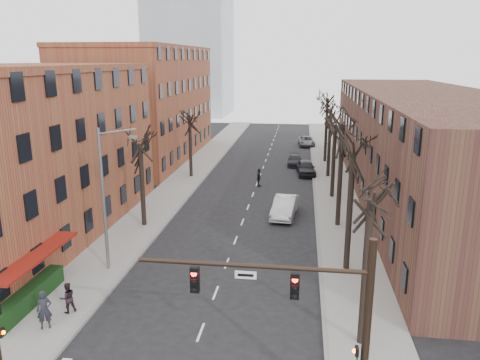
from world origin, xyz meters
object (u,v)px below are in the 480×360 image
at_px(parked_car_mid, 295,160).
at_px(pedestrian_a, 44,310).
at_px(silver_sedan, 285,207).
at_px(parked_car_near, 306,168).

relative_size(parked_car_mid, pedestrian_a, 2.20).
bearing_deg(parked_car_mid, silver_sedan, -91.50).
relative_size(silver_sedan, parked_car_near, 1.05).
distance_m(silver_sedan, pedestrian_a, 21.64).
bearing_deg(pedestrian_a, parked_car_near, 44.14).
bearing_deg(pedestrian_a, parked_car_mid, 48.37).
relative_size(parked_car_near, pedestrian_a, 2.48).
distance_m(parked_car_mid, pedestrian_a, 40.19).
bearing_deg(parked_car_mid, parked_car_near, -74.14).
bearing_deg(silver_sedan, parked_car_mid, 94.33).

